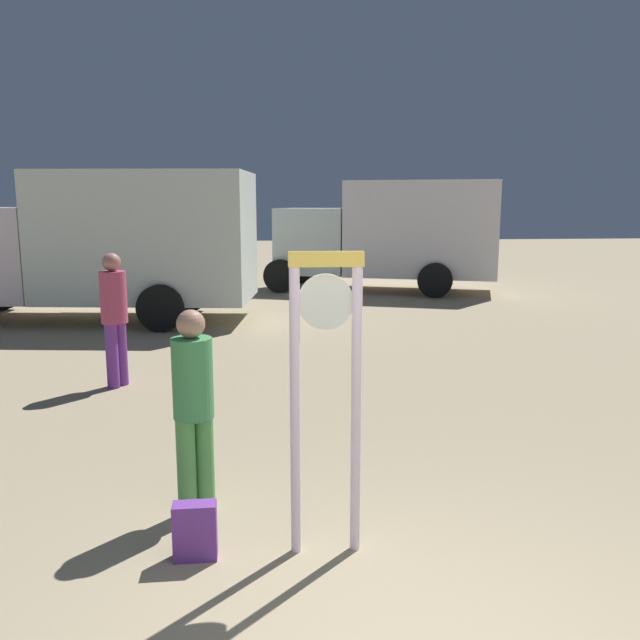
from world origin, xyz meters
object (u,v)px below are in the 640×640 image
(person_near_clock, at_px, (193,402))
(box_truck_far, at_px, (111,242))
(person_distant, at_px, (114,313))
(backpack, at_px, (195,531))
(box_truck_near, at_px, (394,233))
(standing_clock, at_px, (326,372))

(person_near_clock, distance_m, box_truck_far, 9.27)
(person_distant, bearing_deg, person_near_clock, -70.57)
(backpack, relative_size, box_truck_far, 0.06)
(backpack, bearing_deg, box_truck_near, 72.13)
(standing_clock, relative_size, backpack, 5.25)
(standing_clock, distance_m, box_truck_far, 10.15)
(backpack, distance_m, box_truck_near, 14.29)
(standing_clock, distance_m, box_truck_near, 13.96)
(person_distant, height_order, box_truck_far, box_truck_far)
(box_truck_near, height_order, box_truck_far, box_truck_far)
(standing_clock, bearing_deg, box_truck_near, 75.65)
(box_truck_near, bearing_deg, standing_clock, -104.35)
(backpack, bearing_deg, person_near_clock, 93.61)
(backpack, distance_m, person_distant, 4.73)
(standing_clock, distance_m, backpack, 1.42)
(person_near_clock, relative_size, backpack, 4.06)
(standing_clock, xyz_separation_m, box_truck_far, (-3.32, 9.59, 0.34))
(standing_clock, height_order, box_truck_near, box_truck_near)
(person_near_clock, bearing_deg, backpack, -86.39)
(backpack, xyz_separation_m, person_distant, (-1.38, 4.46, 0.80))
(person_near_clock, bearing_deg, standing_clock, -34.86)
(person_near_clock, bearing_deg, box_truck_far, 104.92)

